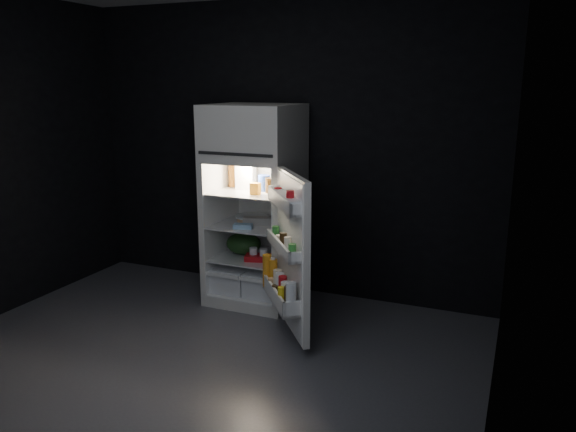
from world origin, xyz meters
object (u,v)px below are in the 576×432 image
at_px(milk_jug, 246,175).
at_px(egg_carton, 258,221).
at_px(refrigerator, 256,198).
at_px(fridge_door, 289,256).
at_px(yogurt_tray, 260,258).

xyz_separation_m(milk_jug, egg_carton, (0.17, -0.10, -0.38)).
xyz_separation_m(refrigerator, milk_jug, (-0.11, 0.03, 0.19)).
height_order(refrigerator, fridge_door, refrigerator).
bearing_deg(yogurt_tray, fridge_door, -61.92).
xyz_separation_m(fridge_door, milk_jug, (-0.72, 0.71, 0.47)).
bearing_deg(yogurt_tray, egg_carton, 104.49).
relative_size(refrigerator, milk_jug, 7.42).
bearing_deg(refrigerator, fridge_door, -48.11).
xyz_separation_m(refrigerator, fridge_door, (0.61, -0.68, -0.28)).
bearing_deg(refrigerator, yogurt_tray, -55.22).
xyz_separation_m(fridge_door, yogurt_tray, (-0.50, 0.52, -0.23)).
relative_size(refrigerator, fridge_door, 1.46).
bearing_deg(yogurt_tray, milk_jug, 124.17).
distance_m(refrigerator, egg_carton, 0.21).
bearing_deg(milk_jug, yogurt_tray, -52.53).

